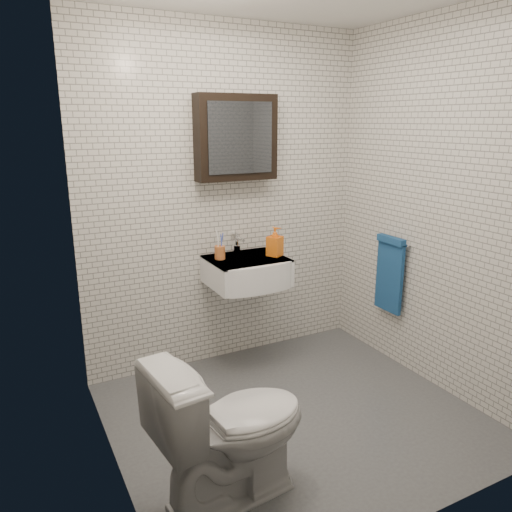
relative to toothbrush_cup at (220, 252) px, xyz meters
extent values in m
cube|color=#474A4E|center=(0.13, -0.84, -0.90)|extent=(2.20, 2.00, 0.01)
cube|color=silver|center=(0.13, 0.16, 0.35)|extent=(2.20, 0.02, 2.50)
cube|color=silver|center=(0.13, -1.84, 0.35)|extent=(2.20, 0.02, 2.50)
cube|color=silver|center=(-0.97, -0.84, 0.35)|extent=(0.02, 2.00, 2.50)
cube|color=silver|center=(1.23, -0.84, 0.35)|extent=(0.02, 2.00, 2.50)
cube|color=white|center=(0.18, -0.06, -0.15)|extent=(0.55, 0.45, 0.20)
cylinder|color=silver|center=(0.18, -0.04, -0.07)|extent=(0.31, 0.31, 0.02)
cylinder|color=silver|center=(0.18, -0.04, -0.06)|extent=(0.04, 0.04, 0.01)
cube|color=white|center=(0.18, -0.06, -0.06)|extent=(0.55, 0.45, 0.01)
cylinder|color=silver|center=(0.18, 0.10, -0.02)|extent=(0.06, 0.06, 0.06)
cylinder|color=silver|center=(0.18, 0.10, 0.04)|extent=(0.03, 0.03, 0.08)
cylinder|color=silver|center=(0.18, 0.04, 0.07)|extent=(0.02, 0.12, 0.02)
cube|color=silver|center=(0.18, 0.13, 0.09)|extent=(0.02, 0.09, 0.01)
cube|color=black|center=(0.18, 0.09, 0.80)|extent=(0.60, 0.14, 0.60)
cube|color=#3F444C|center=(0.18, 0.02, 0.80)|extent=(0.49, 0.01, 0.49)
cylinder|color=silver|center=(1.19, -0.49, 0.05)|extent=(0.02, 0.30, 0.02)
cylinder|color=silver|center=(1.21, -0.36, 0.05)|extent=(0.04, 0.02, 0.02)
cylinder|color=silver|center=(1.21, -0.62, 0.05)|extent=(0.04, 0.02, 0.02)
cube|color=#1E4E8B|center=(1.18, -0.49, -0.22)|extent=(0.03, 0.26, 0.54)
cube|color=#1E4E8B|center=(1.17, -0.49, 0.06)|extent=(0.05, 0.26, 0.05)
cylinder|color=#BD642F|center=(0.00, 0.00, -0.01)|extent=(0.10, 0.10, 0.10)
cylinder|color=white|center=(-0.01, -0.01, 0.06)|extent=(0.02, 0.03, 0.18)
cylinder|color=blue|center=(0.01, -0.01, 0.05)|extent=(0.01, 0.02, 0.16)
cylinder|color=white|center=(0.00, 0.01, 0.06)|extent=(0.02, 0.04, 0.19)
cylinder|color=blue|center=(0.02, 0.01, 0.05)|extent=(0.02, 0.04, 0.17)
imported|color=orange|center=(0.40, -0.11, 0.06)|extent=(0.13, 0.14, 0.22)
imported|color=silver|center=(-0.51, -1.29, -0.51)|extent=(0.81, 0.52, 0.79)
camera|label=1|loc=(-1.38, -3.20, 0.92)|focal=35.00mm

